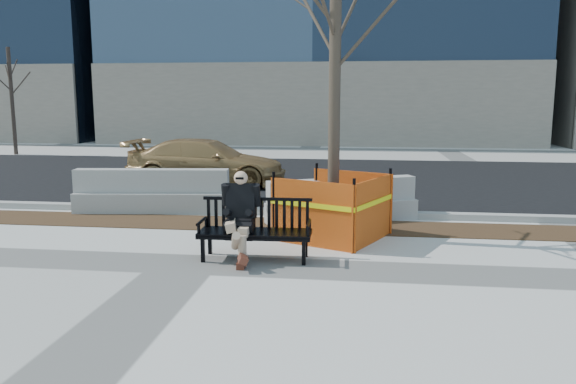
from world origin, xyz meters
name	(u,v)px	position (x,y,z in m)	size (l,w,h in m)	color
ground	(186,264)	(0.00, 0.00, 0.00)	(120.00, 120.00, 0.00)	beige
mulch_strip	(229,224)	(0.00, 2.60, 0.00)	(40.00, 1.20, 0.02)	#47301C
asphalt_street	(278,178)	(0.00, 8.80, 0.00)	(60.00, 10.40, 0.01)	black
curb	(240,211)	(0.00, 3.55, 0.06)	(60.00, 0.25, 0.12)	#9E9B93
bench	(255,259)	(0.92, 0.36, 0.00)	(1.66, 0.59, 0.88)	black
seated_man	(241,258)	(0.70, 0.40, 0.00)	(0.55, 0.92, 1.28)	black
tree_fence	(333,237)	(1.97, 1.82, 0.00)	(2.28, 2.28, 5.70)	orange
sedan	(207,185)	(-1.68, 7.20, 0.00)	(1.72, 4.24, 1.23)	#9C7542
jersey_barrier_left	(153,212)	(-1.81, 3.49, 0.00)	(3.12, 0.62, 0.89)	#9A9790
jersey_barrier_right	(342,221)	(2.08, 3.08, 0.00)	(2.89, 0.58, 0.83)	#A4A199
far_tree_left	(16,154)	(-11.78, 14.29, 0.00)	(1.73, 1.73, 4.68)	#3F3128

